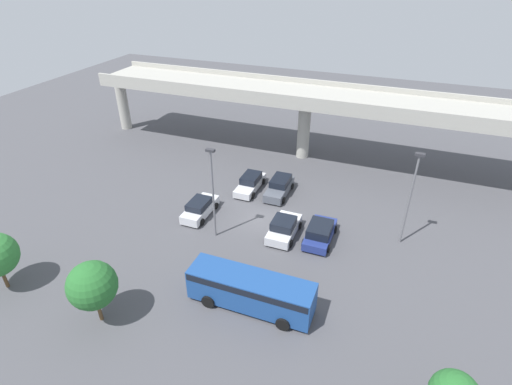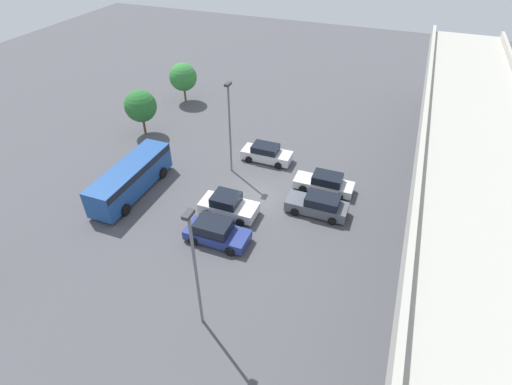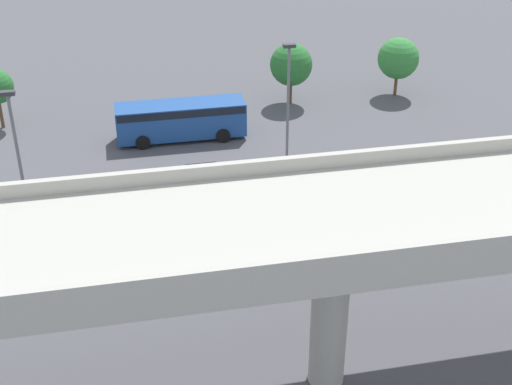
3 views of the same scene
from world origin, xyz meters
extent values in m
plane|color=#4C4C51|center=(0.00, 0.00, 0.00)|extent=(105.74, 105.74, 0.00)
cube|color=#ADAAA0|center=(0.00, 13.94, 7.16)|extent=(49.35, 6.81, 0.90)
cube|color=#ADAAA0|center=(0.00, 10.69, 7.89)|extent=(49.35, 0.30, 0.55)
cube|color=#ADAAA0|center=(0.00, 17.20, 7.89)|extent=(49.35, 0.30, 0.55)
cylinder|color=#ADAAA0|center=(0.00, 13.94, 3.36)|extent=(1.39, 1.39, 6.71)
cube|color=silver|center=(-5.38, -1.16, 0.56)|extent=(1.74, 4.46, 0.78)
cube|color=black|center=(-5.38, -1.31, 1.24)|extent=(1.60, 2.29, 0.59)
cylinder|color=black|center=(-6.27, 0.22, 0.31)|extent=(0.22, 0.62, 0.62)
cylinder|color=black|center=(-4.49, 0.22, 0.31)|extent=(0.22, 0.62, 0.62)
cylinder|color=black|center=(-6.27, -2.54, 0.31)|extent=(0.22, 0.62, 0.62)
cylinder|color=black|center=(-4.49, -2.54, 0.31)|extent=(0.22, 0.62, 0.62)
cube|color=silver|center=(-2.85, 4.66, 0.51)|extent=(1.71, 4.77, 0.66)
cube|color=black|center=(-2.85, 4.91, 1.18)|extent=(1.57, 2.31, 0.69)
cylinder|color=black|center=(-1.97, 3.18, 0.32)|extent=(0.22, 0.64, 0.64)
cylinder|color=black|center=(-3.73, 3.18, 0.32)|extent=(0.22, 0.64, 0.64)
cylinder|color=black|center=(-1.97, 6.14, 0.32)|extent=(0.22, 0.64, 0.64)
cylinder|color=black|center=(-3.73, 6.14, 0.32)|extent=(0.22, 0.64, 0.64)
cube|color=#515660|center=(0.16, 4.84, 0.57)|extent=(1.77, 4.61, 0.80)
cube|color=black|center=(0.16, 5.23, 1.30)|extent=(1.63, 2.46, 0.66)
cylinder|color=black|center=(1.06, 3.41, 0.31)|extent=(0.22, 0.62, 0.62)
cylinder|color=black|center=(-0.75, 3.41, 0.31)|extent=(0.22, 0.62, 0.62)
cylinder|color=black|center=(1.06, 6.26, 0.31)|extent=(0.22, 0.62, 0.62)
cylinder|color=black|center=(-0.75, 6.26, 0.31)|extent=(0.22, 0.62, 0.62)
cube|color=silver|center=(2.62, -1.30, 0.55)|extent=(1.96, 4.33, 0.75)
cube|color=black|center=(2.62, -1.51, 1.29)|extent=(1.80, 1.97, 0.71)
cylinder|color=black|center=(1.62, 0.04, 0.32)|extent=(0.22, 0.65, 0.65)
cylinder|color=black|center=(3.62, 0.04, 0.32)|extent=(0.22, 0.65, 0.65)
cylinder|color=black|center=(1.62, -2.65, 0.32)|extent=(0.22, 0.65, 0.65)
cylinder|color=black|center=(3.62, -2.65, 0.32)|extent=(0.22, 0.65, 0.65)
cube|color=navy|center=(5.59, -0.84, 0.53)|extent=(1.98, 4.46, 0.68)
cube|color=black|center=(5.59, -1.11, 1.24)|extent=(1.82, 2.41, 0.74)
cylinder|color=black|center=(4.58, 0.54, 0.33)|extent=(0.22, 0.67, 0.67)
cylinder|color=black|center=(6.60, 0.54, 0.33)|extent=(0.22, 0.67, 0.67)
cylinder|color=black|center=(4.58, -2.22, 0.33)|extent=(0.22, 0.67, 0.67)
cylinder|color=black|center=(6.60, -2.22, 0.33)|extent=(0.22, 0.67, 0.67)
cube|color=#1E478C|center=(2.94, -9.64, 1.37)|extent=(8.45, 2.24, 2.22)
cube|color=black|center=(2.94, -9.64, 2.15)|extent=(8.28, 2.29, 0.49)
cylinder|color=black|center=(0.32, -10.78, 0.47)|extent=(0.93, 0.29, 0.93)
cylinder|color=black|center=(0.32, -8.50, 0.47)|extent=(0.93, 0.29, 0.93)
cylinder|color=black|center=(5.56, -10.78, 0.47)|extent=(0.93, 0.29, 0.93)
cylinder|color=black|center=(5.56, -8.50, 0.47)|extent=(0.93, 0.29, 0.93)
cylinder|color=slate|center=(11.86, 1.18, 3.94)|extent=(0.16, 0.16, 7.88)
cube|color=#333338|center=(11.86, 1.18, 7.98)|extent=(0.70, 0.35, 0.20)
cylinder|color=slate|center=(-2.73, -3.46, 3.89)|extent=(0.16, 0.16, 7.79)
cube|color=#333338|center=(-2.73, -3.46, 7.89)|extent=(0.70, 0.35, 0.20)
cylinder|color=brown|center=(-13.94, -14.27, 0.79)|extent=(0.24, 0.24, 1.59)
sphere|color=#337F38|center=(-13.94, -14.27, 2.90)|extent=(3.08, 3.08, 3.08)
cylinder|color=brown|center=(-5.69, -14.26, 0.84)|extent=(0.24, 0.24, 1.68)
sphere|color=#286B2D|center=(-5.69, -14.26, 2.99)|extent=(3.09, 3.09, 3.09)
cylinder|color=brown|center=(14.80, -13.96, 0.99)|extent=(0.24, 0.24, 1.97)
camera|label=1|loc=(10.18, -27.44, 20.49)|focal=28.00mm
camera|label=2|loc=(23.50, 8.96, 19.64)|focal=28.00mm
camera|label=3|loc=(6.90, 33.79, 19.89)|focal=50.00mm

